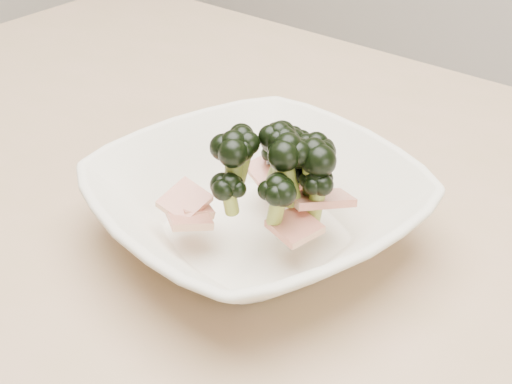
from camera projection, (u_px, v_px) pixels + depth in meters
dining_table at (240, 251)px, 0.80m from camera, size 1.20×0.80×0.75m
broccoli_dish at (259, 201)px, 0.64m from camera, size 0.34×0.34×0.12m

